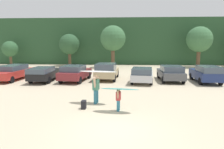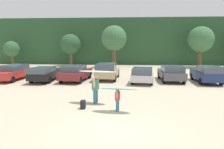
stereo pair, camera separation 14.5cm
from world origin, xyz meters
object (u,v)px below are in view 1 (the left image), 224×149
(parked_car_silver, at_px, (142,74))
(surfboard_teal, at_px, (120,89))
(person_adult, at_px, (96,87))
(backpack_dropped, at_px, (84,105))
(parked_car_navy, at_px, (206,74))
(person_child, at_px, (118,98))
(parked_car_maroon, at_px, (75,73))
(surfboard_white, at_px, (98,71))
(parked_car_red, at_px, (13,72))
(parked_car_tan, at_px, (107,71))
(parked_car_dark_gray, at_px, (171,73))
(parked_car_black, at_px, (45,73))

(parked_car_silver, height_order, surfboard_teal, parked_car_silver)
(person_adult, height_order, backpack_dropped, person_adult)
(parked_car_navy, relative_size, surfboard_teal, 1.98)
(person_child, xyz_separation_m, surfboard_teal, (0.07, -0.12, 0.51))
(parked_car_maroon, height_order, backpack_dropped, parked_car_maroon)
(parked_car_navy, distance_m, person_child, 11.22)
(parked_car_navy, distance_m, surfboard_white, 11.20)
(parked_car_silver, height_order, person_child, parked_car_silver)
(parked_car_red, distance_m, person_adult, 11.61)
(surfboard_teal, bearing_deg, parked_car_maroon, -56.33)
(parked_car_tan, xyz_separation_m, parked_car_silver, (3.30, -1.10, -0.12))
(parked_car_silver, bearing_deg, person_child, 174.09)
(parked_car_tan, bearing_deg, surfboard_teal, -167.52)
(surfboard_teal, bearing_deg, parked_car_dark_gray, -109.64)
(parked_car_silver, bearing_deg, backpack_dropped, 161.81)
(parked_car_dark_gray, xyz_separation_m, surfboard_teal, (-4.48, -9.09, 0.41))
(parked_car_navy, bearing_deg, backpack_dropped, 131.60)
(person_adult, distance_m, backpack_dropped, 1.40)
(parked_car_silver, distance_m, surfboard_white, 7.60)
(parked_car_black, relative_size, person_adult, 2.93)
(parked_car_black, xyz_separation_m, person_child, (7.11, -8.33, -0.06))
(parked_car_red, distance_m, parked_car_tan, 8.95)
(person_adult, bearing_deg, person_child, 145.25)
(parked_car_red, relative_size, person_adult, 2.88)
(parked_car_silver, bearing_deg, parked_car_maroon, 95.30)
(parked_car_navy, relative_size, surfboard_white, 1.75)
(parked_car_navy, distance_m, person_adult, 11.30)
(backpack_dropped, bearing_deg, parked_car_silver, 64.90)
(parked_car_tan, height_order, parked_car_navy, parked_car_tan)
(parked_car_red, distance_m, person_child, 13.49)
(person_child, xyz_separation_m, surfboard_white, (-1.22, 1.40, 1.20))
(parked_car_dark_gray, relative_size, backpack_dropped, 9.16)
(parked_car_black, xyz_separation_m, parked_car_navy, (14.62, 0.00, 0.09))
(parked_car_tan, distance_m, surfboard_white, 8.01)
(parked_car_black, bearing_deg, parked_car_maroon, -88.18)
(parked_car_red, bearing_deg, parked_car_silver, -88.59)
(surfboard_white, bearing_deg, surfboard_teal, 138.08)
(parked_car_silver, relative_size, person_child, 4.05)
(parked_car_red, distance_m, parked_car_black, 3.25)
(person_child, bearing_deg, surfboard_white, -39.14)
(parked_car_navy, bearing_deg, parked_car_dark_gray, 78.74)
(person_adult, bearing_deg, parked_car_maroon, -57.78)
(surfboard_teal, bearing_deg, parked_car_black, -43.06)
(person_child, relative_size, surfboard_white, 0.52)
(parked_car_dark_gray, relative_size, person_adult, 2.46)
(parked_car_silver, bearing_deg, parked_car_black, 96.34)
(parked_car_black, distance_m, backpack_dropped, 9.65)
(parked_car_tan, distance_m, person_child, 9.45)
(parked_car_tan, distance_m, person_adult, 8.02)
(person_child, bearing_deg, parked_car_maroon, -53.29)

